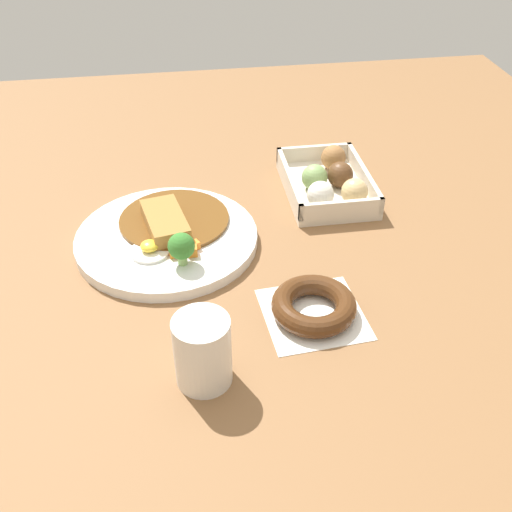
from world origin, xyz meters
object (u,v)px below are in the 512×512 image
object	(u,v)px
curry_plate	(168,236)
chocolate_ring_donut	(314,306)
donut_box	(329,182)
coffee_mug	(203,351)

from	to	relation	value
curry_plate	chocolate_ring_donut	world-z (taller)	curry_plate
donut_box	chocolate_ring_donut	distance (m)	0.32
curry_plate	coffee_mug	distance (m)	0.29
curry_plate	coffee_mug	xyz separation A→B (m)	(-0.29, -0.03, 0.03)
donut_box	chocolate_ring_donut	world-z (taller)	donut_box
curry_plate	donut_box	distance (m)	0.31
curry_plate	chocolate_ring_donut	distance (m)	0.28
donut_box	coffee_mug	distance (m)	0.47
curry_plate	coffee_mug	size ratio (longest dim) A/B	3.06
chocolate_ring_donut	coffee_mug	bearing A→B (deg)	120.17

